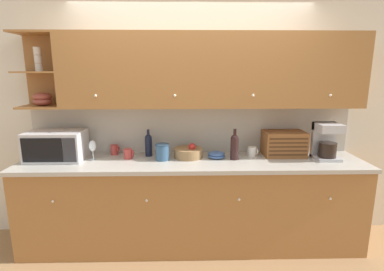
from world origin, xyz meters
The scene contains 17 objects.
ground_plane centered at (0.00, 0.00, 0.00)m, with size 24.00×24.00×0.00m, color #9E754C.
wall_back centered at (0.00, 0.03, 1.30)m, with size 5.85×0.06×2.60m.
counter_unit centered at (0.00, -0.32, 0.47)m, with size 3.47×0.67×0.93m.
backsplash_panel centered at (0.00, -0.01, 1.19)m, with size 3.45×0.01×0.52m.
upper_cabinets centered at (0.17, -0.16, 1.82)m, with size 3.45×0.35×0.74m.
microwave centered at (-1.38, -0.27, 1.08)m, with size 0.55×0.37×0.30m.
wine_glass centered at (-1.01, -0.27, 1.07)m, with size 0.07×0.07×0.20m.
mug_blue_second centered at (-0.83, -0.09, 0.98)m, with size 0.09×0.08×0.11m.
mug centered at (-0.66, -0.24, 0.98)m, with size 0.10×0.09×0.10m.
second_wine_bottle centered at (-0.46, -0.16, 1.06)m, with size 0.07×0.07×0.29m.
storage_canister centered at (-0.30, -0.30, 1.01)m, with size 0.14×0.14×0.16m.
fruit_basket centered at (-0.04, -0.22, 0.98)m, with size 0.30×0.30×0.16m.
bowl_stack_on_counter centered at (0.25, -0.25, 0.96)m, with size 0.18×0.18×0.07m.
wine_bottle centered at (0.43, -0.30, 1.07)m, with size 0.08×0.08×0.32m.
mug_patterned_third centered at (0.64, -0.19, 0.98)m, with size 0.11×0.09×0.10m.
bread_box centered at (0.98, -0.17, 1.06)m, with size 0.43×0.30×0.26m.
coffee_maker centered at (1.37, -0.29, 1.12)m, with size 0.24×0.25×0.37m.
Camera 1 is at (-0.07, -3.24, 1.82)m, focal length 28.00 mm.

